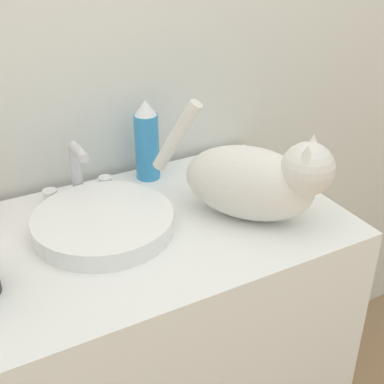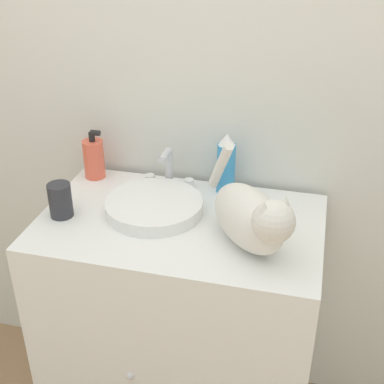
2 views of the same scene
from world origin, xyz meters
name	(u,v)px [view 1 (image 1 of 2)]	position (x,y,z in m)	size (l,w,h in m)	color
wall_back	(83,4)	(0.00, 0.55, 1.25)	(6.00, 0.05, 2.50)	silver
vanity_cabinet	(155,371)	(0.00, 0.25, 0.43)	(0.82, 0.53, 0.85)	white
sink_basin	(103,223)	(-0.09, 0.28, 0.87)	(0.29, 0.29, 0.04)	white
faucet	(78,176)	(-0.09, 0.44, 0.91)	(0.16, 0.09, 0.14)	silver
cat	(257,180)	(0.22, 0.18, 0.94)	(0.30, 0.35, 0.24)	silver
spray_bottle	(147,141)	(0.09, 0.46, 0.95)	(0.06, 0.06, 0.20)	#338CCC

